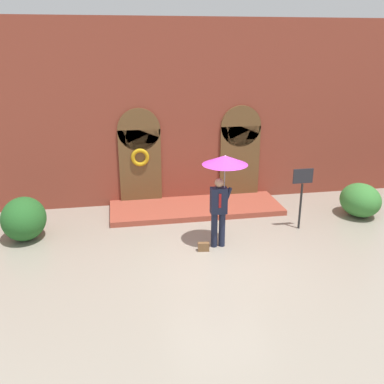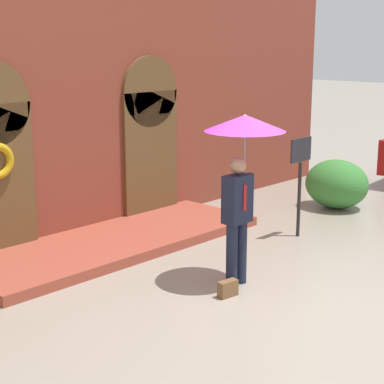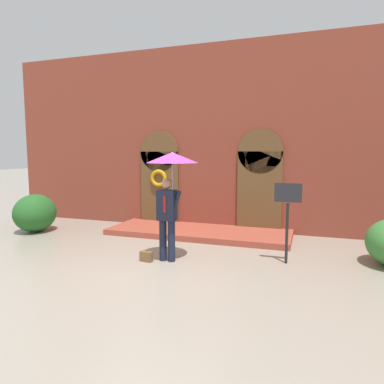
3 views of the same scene
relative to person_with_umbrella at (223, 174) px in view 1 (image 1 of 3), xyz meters
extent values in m
plane|color=gray|center=(-0.19, -0.55, -1.91)|extent=(80.00, 80.00, 0.00)
cube|color=brown|center=(-0.19, 3.65, 0.89)|extent=(14.00, 0.50, 5.60)
cube|color=brown|center=(-1.79, 3.36, -0.71)|extent=(1.30, 0.08, 2.40)
cylinder|color=brown|center=(-1.79, 3.36, 0.49)|extent=(1.30, 0.08, 1.30)
cube|color=brown|center=(1.41, 3.36, -0.71)|extent=(1.30, 0.08, 2.40)
cylinder|color=brown|center=(1.41, 3.36, 0.49)|extent=(1.30, 0.08, 1.30)
torus|color=#C69314|center=(-1.79, 3.29, -0.36)|extent=(0.56, 0.12, 0.56)
cube|color=#98402E|center=(-0.19, 2.50, -1.83)|extent=(5.20, 1.80, 0.16)
cylinder|color=#191E33|center=(-0.20, 0.00, -1.46)|extent=(0.16, 0.16, 0.90)
cylinder|color=#191E33|center=(0.00, 0.00, -1.46)|extent=(0.16, 0.16, 0.90)
cube|color=#191E33|center=(-0.10, 0.00, -0.68)|extent=(0.40, 0.24, 0.66)
cube|color=#A51919|center=(-0.10, -0.13, -0.64)|extent=(0.06, 0.01, 0.36)
sphere|color=#A87A5B|center=(-0.10, 0.00, -0.22)|extent=(0.22, 0.22, 0.22)
cylinder|color=#191E33|center=(0.12, 0.00, -0.58)|extent=(0.22, 0.09, 0.46)
cylinder|color=gray|center=(0.03, 0.00, -0.26)|extent=(0.02, 0.02, 0.98)
cone|color=#992893|center=(0.03, 0.00, 0.34)|extent=(1.10, 1.10, 0.22)
cone|color=white|center=(0.03, 0.00, 0.35)|extent=(0.61, 0.60, 0.20)
cube|color=brown|center=(-0.51, -0.20, -1.80)|extent=(0.29, 0.16, 0.22)
cylinder|color=black|center=(2.37, 0.67, -1.26)|extent=(0.06, 0.06, 1.30)
cube|color=#232328|center=(2.37, 0.67, -0.39)|extent=(0.56, 0.03, 0.40)
ellipsoid|color=#235B23|center=(-4.97, 1.33, -1.35)|extent=(1.13, 1.33, 1.13)
ellipsoid|color=#387A33|center=(4.51, 1.22, -1.42)|extent=(1.13, 1.30, 0.98)
camera|label=1|loc=(-2.49, -9.52, 2.97)|focal=40.00mm
camera|label=2|loc=(-6.61, -5.37, 1.43)|focal=60.00mm
camera|label=3|loc=(2.78, -6.71, 0.42)|focal=32.00mm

